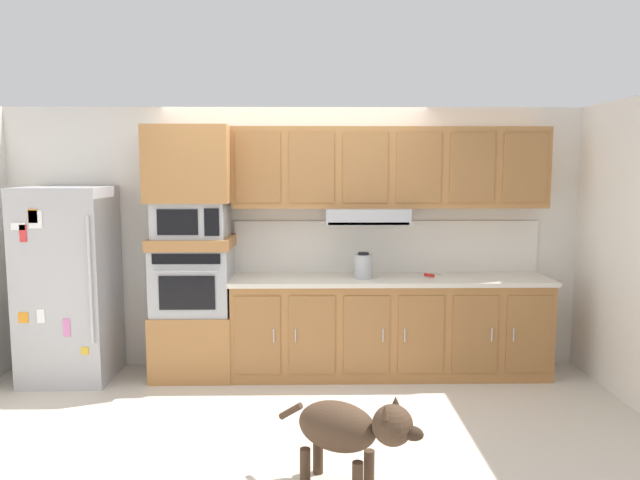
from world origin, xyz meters
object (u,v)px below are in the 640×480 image
at_px(built_in_oven, 193,280).
at_px(screwdriver, 430,275).
at_px(refrigerator, 69,284).
at_px(dog, 350,428).
at_px(electric_kettle, 363,266).
at_px(microwave, 192,220).

distance_m(built_in_oven, screwdriver, 2.20).
distance_m(refrigerator, dog, 3.19).
distance_m(built_in_oven, dog, 2.51).
xyz_separation_m(refrigerator, built_in_oven, (1.12, 0.07, 0.02)).
xyz_separation_m(electric_kettle, dog, (-0.25, -2.02, -0.65)).
bearing_deg(screwdriver, built_in_oven, -178.93).
height_order(built_in_oven, microwave, microwave).
xyz_separation_m(refrigerator, microwave, (1.12, 0.07, 0.58)).
distance_m(refrigerator, electric_kettle, 2.69).
relative_size(microwave, dog, 0.75).
bearing_deg(electric_kettle, microwave, 178.27).
relative_size(refrigerator, dog, 2.04).
height_order(refrigerator, dog, refrigerator).
distance_m(screwdriver, dog, 2.35).
bearing_deg(screwdriver, microwave, -178.93).
height_order(screwdriver, dog, screwdriver).
bearing_deg(built_in_oven, electric_kettle, -1.73).
relative_size(screwdriver, electric_kettle, 0.70).
height_order(refrigerator, built_in_oven, refrigerator).
xyz_separation_m(built_in_oven, dog, (1.31, -2.07, -0.52)).
distance_m(refrigerator, microwave, 1.26).
bearing_deg(microwave, built_in_oven, 179.23).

